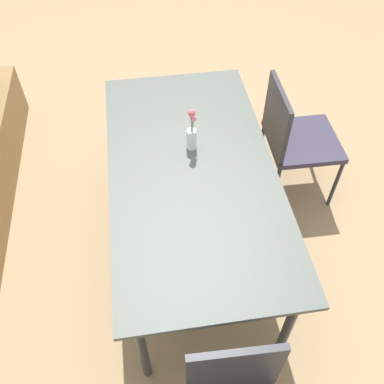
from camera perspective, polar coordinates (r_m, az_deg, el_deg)
name	(u,v)px	position (r m, az deg, el deg)	size (l,w,h in m)	color
ground_plane	(178,236)	(3.11, -1.84, -5.89)	(12.00, 12.00, 0.00)	#9E7F5B
dining_table	(192,175)	(2.51, 0.00, 2.30)	(1.89, 0.97, 0.77)	#4C514C
chair_near_right	(293,135)	(3.10, 13.45, 7.41)	(0.50, 0.50, 0.94)	#312B41
flower_vase	(192,133)	(2.52, -0.05, 7.94)	(0.06, 0.06, 0.29)	silver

